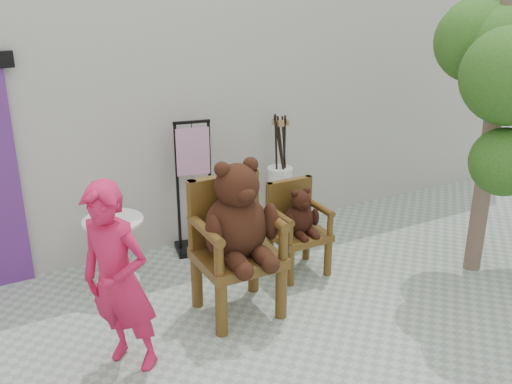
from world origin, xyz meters
The scene contains 8 objects.
ground_plane centered at (0.00, 0.00, 0.00)m, with size 60.00×60.00×0.00m, color #949E8E.
back_wall centered at (0.00, 3.10, 1.50)m, with size 9.00×1.00×3.00m, color #AFACA4.
chair_big centered at (-0.81, 1.00, 0.86)m, with size 0.72×0.79×1.50m.
chair_small centered at (0.10, 1.41, 0.57)m, with size 0.55×0.51×0.97m.
person centered at (-2.00, 0.63, 0.82)m, with size 0.60×0.39×1.64m, color #BE1743.
cafe_table centered at (-1.66, 2.05, 0.44)m, with size 0.60×0.60×0.70m.
display_stand centered at (-0.66, 2.35, 0.58)m, with size 0.51×0.43×1.51m.
stool_bucket centered at (0.43, 2.35, 0.64)m, with size 0.32×0.32×1.45m.
Camera 1 is at (-2.97, -3.38, 3.08)m, focal length 42.00 mm.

